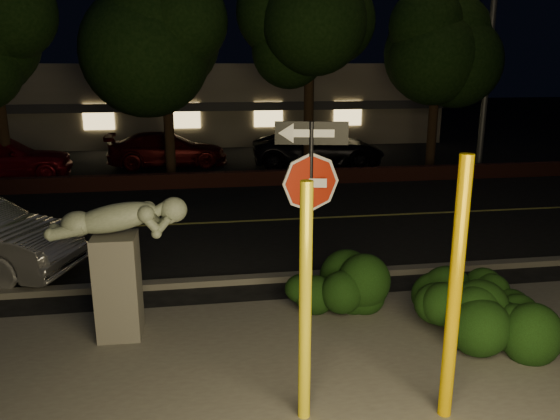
{
  "coord_description": "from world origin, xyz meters",
  "views": [
    {
      "loc": [
        -1.61,
        -6.71,
        4.03
      ],
      "look_at": [
        -0.22,
        2.17,
        1.6
      ],
      "focal_mm": 35.0,
      "sensor_mm": 36.0,
      "label": 1
    }
  ],
  "objects_px": {
    "sculpture": "(118,254)",
    "yellow_pole_right": "(455,293)",
    "parked_car_darkred": "(168,149)",
    "signpost": "(311,183)",
    "yellow_pole_left": "(305,306)",
    "parked_car_dark": "(318,148)"
  },
  "relations": [
    {
      "from": "yellow_pole_left",
      "to": "parked_car_darkred",
      "type": "relative_size",
      "value": 0.6
    },
    {
      "from": "yellow_pole_left",
      "to": "parked_car_darkred",
      "type": "bearing_deg",
      "value": 97.61
    },
    {
      "from": "signpost",
      "to": "sculpture",
      "type": "distance_m",
      "value": 3.04
    },
    {
      "from": "yellow_pole_left",
      "to": "signpost",
      "type": "distance_m",
      "value": 2.63
    },
    {
      "from": "yellow_pole_left",
      "to": "signpost",
      "type": "height_order",
      "value": "signpost"
    },
    {
      "from": "yellow_pole_left",
      "to": "yellow_pole_right",
      "type": "relative_size",
      "value": 0.91
    },
    {
      "from": "yellow_pole_left",
      "to": "signpost",
      "type": "xyz_separation_m",
      "value": [
        0.57,
        2.42,
        0.85
      ]
    },
    {
      "from": "signpost",
      "to": "parked_car_darkred",
      "type": "relative_size",
      "value": 0.68
    },
    {
      "from": "signpost",
      "to": "parked_car_dark",
      "type": "height_order",
      "value": "signpost"
    },
    {
      "from": "yellow_pole_left",
      "to": "yellow_pole_right",
      "type": "bearing_deg",
      "value": -7.61
    },
    {
      "from": "sculpture",
      "to": "parked_car_dark",
      "type": "bearing_deg",
      "value": 67.07
    },
    {
      "from": "yellow_pole_right",
      "to": "signpost",
      "type": "height_order",
      "value": "signpost"
    },
    {
      "from": "signpost",
      "to": "sculpture",
      "type": "height_order",
      "value": "signpost"
    },
    {
      "from": "sculpture",
      "to": "yellow_pole_right",
      "type": "bearing_deg",
      "value": -31.9
    },
    {
      "from": "yellow_pole_right",
      "to": "sculpture",
      "type": "bearing_deg",
      "value": 146.71
    },
    {
      "from": "signpost",
      "to": "yellow_pole_right",
      "type": "bearing_deg",
      "value": -56.04
    },
    {
      "from": "yellow_pole_right",
      "to": "parked_car_dark",
      "type": "distance_m",
      "value": 16.14
    },
    {
      "from": "yellow_pole_left",
      "to": "sculpture",
      "type": "height_order",
      "value": "yellow_pole_left"
    },
    {
      "from": "parked_car_darkred",
      "to": "sculpture",
      "type": "bearing_deg",
      "value": 177.55
    },
    {
      "from": "signpost",
      "to": "parked_car_dark",
      "type": "relative_size",
      "value": 0.61
    },
    {
      "from": "parked_car_darkred",
      "to": "yellow_pole_left",
      "type": "bearing_deg",
      "value": -174.47
    },
    {
      "from": "sculpture",
      "to": "signpost",
      "type": "bearing_deg",
      "value": 2.14
    }
  ]
}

